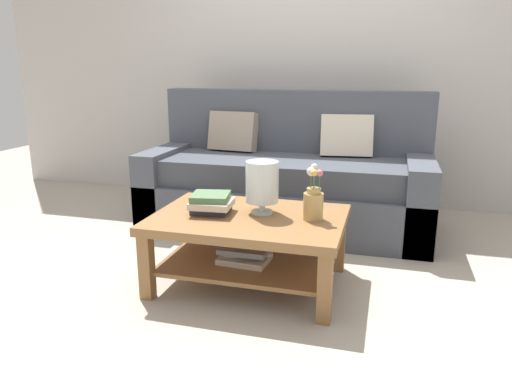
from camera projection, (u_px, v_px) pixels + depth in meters
name	position (u px, v px, depth m)	size (l,w,h in m)	color
ground_plane	(273.00, 263.00, 3.14)	(10.00, 10.00, 0.00)	#ADA393
back_wall	(317.00, 55.00, 4.33)	(6.40, 0.12, 2.70)	#BCB7B2
couch	(287.00, 181.00, 3.82)	(2.20, 0.90, 1.06)	#474C56
coffee_table	(249.00, 235.00, 2.77)	(1.08, 0.77, 0.42)	olive
book_stack_main	(211.00, 203.00, 2.77)	(0.26, 0.25, 0.11)	#2D333D
glass_hurricane_vase	(261.00, 183.00, 2.73)	(0.19, 0.19, 0.31)	silver
flower_pitcher	(313.00, 201.00, 2.64)	(0.11, 0.11, 0.31)	tan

